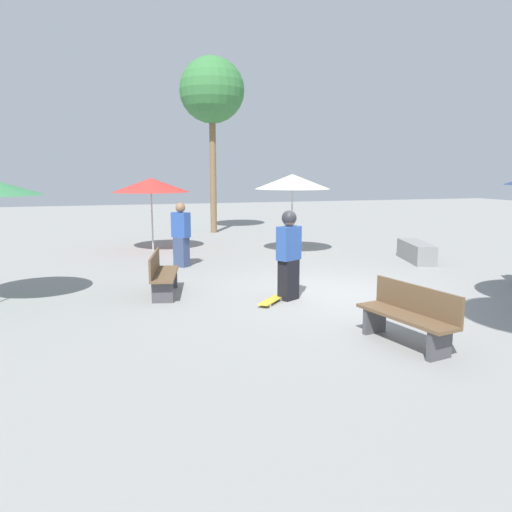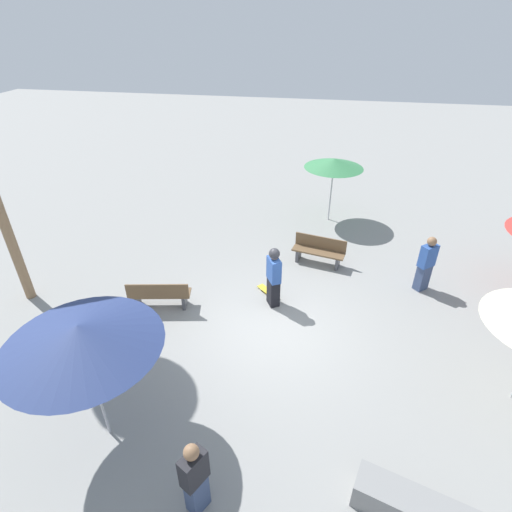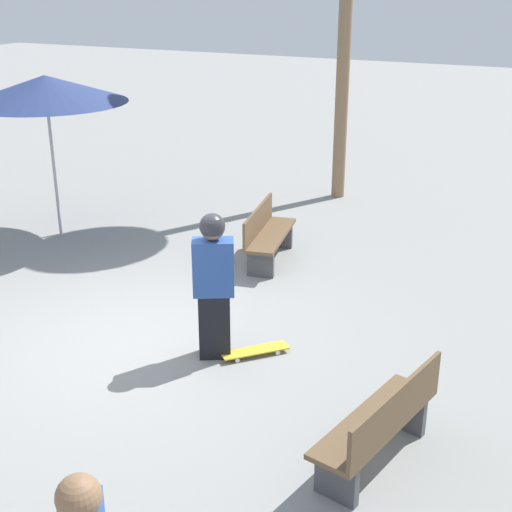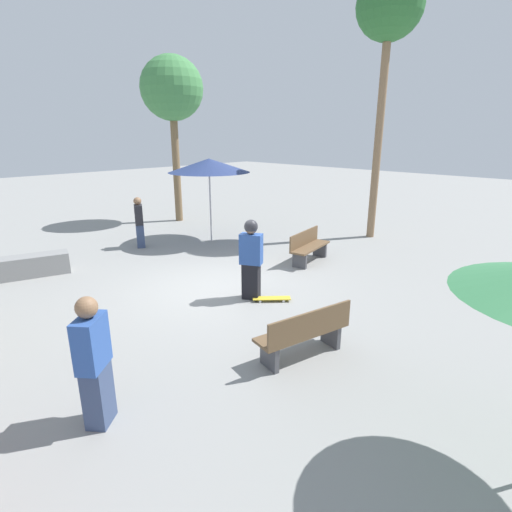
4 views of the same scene
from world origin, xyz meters
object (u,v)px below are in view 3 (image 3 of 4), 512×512
(skater_main, at_px, (214,281))
(bench_near, at_px, (381,424))
(bench_far, at_px, (267,235))
(shade_umbrella_navy, at_px, (46,89))
(skateboard, at_px, (255,351))

(skater_main, xyz_separation_m, bench_near, (-2.28, 1.09, -0.50))
(bench_far, relative_size, shade_umbrella_navy, 0.63)
(skateboard, xyz_separation_m, shade_umbrella_navy, (4.78, -2.27, 2.37))
(skater_main, bearing_deg, bench_far, 75.04)
(bench_far, bearing_deg, skater_main, 2.53)
(skateboard, bearing_deg, bench_near, -81.26)
(bench_near, bearing_deg, skater_main, 76.66)
(skater_main, relative_size, shade_umbrella_navy, 0.65)
(shade_umbrella_navy, bearing_deg, bench_near, 151.83)
(bench_near, bearing_deg, skateboard, 67.63)
(bench_near, xyz_separation_m, shade_umbrella_navy, (6.64, -3.56, 2.00))
(bench_near, distance_m, bench_far, 4.98)
(bench_near, height_order, bench_far, same)
(bench_near, distance_m, shade_umbrella_navy, 7.80)
(skateboard, xyz_separation_m, bench_far, (1.11, -2.71, 0.37))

